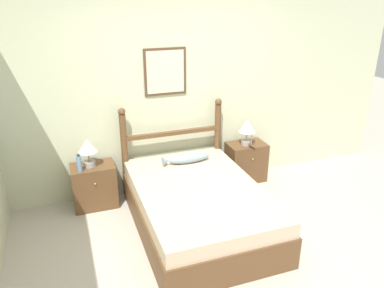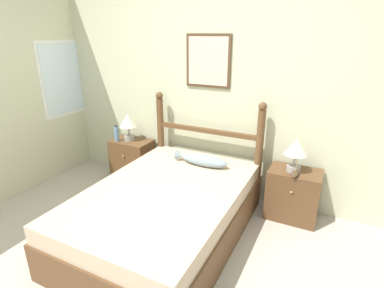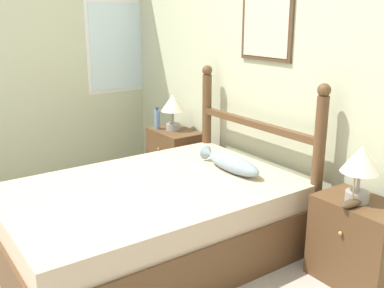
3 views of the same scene
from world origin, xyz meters
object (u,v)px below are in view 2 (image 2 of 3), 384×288
table_lamp_left (128,123)px  model_boat (295,173)px  table_lamp_right (296,150)px  bed (166,213)px  bottle (116,134)px  fish_pillow (202,160)px  nightstand_right (293,194)px  nightstand_left (133,159)px

table_lamp_left → model_boat: (2.10, -0.11, -0.21)m
table_lamp_right → table_lamp_left: bearing=179.4°
bed → bottle: (-1.18, 0.76, 0.39)m
table_lamp_left → model_boat: 2.11m
model_boat → fish_pillow: 0.96m
bed → model_boat: 1.32m
table_lamp_left → fish_pillow: 1.19m
nightstand_right → bottle: size_ratio=2.44×
fish_pillow → table_lamp_left: bearing=168.6°
nightstand_right → fish_pillow: (-0.95, -0.23, 0.30)m
table_lamp_right → model_boat: table_lamp_right is taller
nightstand_right → nightstand_left: bearing=180.0°
nightstand_right → table_lamp_right: 0.51m
bottle → fish_pillow: (1.27, -0.13, -0.07)m
nightstand_left → fish_pillow: fish_pillow is taller
nightstand_left → bottle: bearing=-144.2°
bed → fish_pillow: 0.71m
nightstand_right → table_lamp_right: size_ratio=1.56×
table_lamp_left → model_boat: size_ratio=1.82×
table_lamp_right → fish_pillow: bearing=-167.2°
bottle → nightstand_right: bearing=2.7°
bed → nightstand_right: (1.03, 0.86, 0.02)m
table_lamp_right → bottle: 2.19m
fish_pillow → table_lamp_right: bearing=12.8°
table_lamp_right → nightstand_right: bearing=42.8°
nightstand_right → table_lamp_left: 2.15m
table_lamp_right → bottle: size_ratio=1.57×
bottle → model_boat: 2.22m
model_boat → bottle: bearing=179.9°
bottle → model_boat: size_ratio=1.16×
bed → table_lamp_left: 1.46m
bed → nightstand_right: nightstand_right is taller
table_lamp_left → bottle: (-0.12, -0.10, -0.13)m
nightstand_left → table_lamp_right: 2.10m
table_lamp_right → model_boat: 0.23m
bottle → table_lamp_right: bearing=2.1°
table_lamp_right → model_boat: bearing=-70.3°
nightstand_right → bottle: (-2.21, -0.10, 0.37)m
bed → bottle: size_ratio=8.80×
fish_pillow → nightstand_right: bearing=13.8°
table_lamp_left → fish_pillow: table_lamp_left is taller
nightstand_right → model_boat: size_ratio=2.85×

